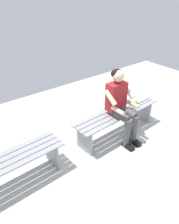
# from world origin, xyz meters

# --- Properties ---
(ground_plane) EXTENTS (10.00, 7.00, 0.04)m
(ground_plane) POSITION_xyz_m (1.08, 1.00, -0.02)
(ground_plane) COLOR #B2B2AD
(bench_near) EXTENTS (1.79, 0.48, 0.47)m
(bench_near) POSITION_xyz_m (0.00, 0.00, 0.36)
(bench_near) COLOR gray
(bench_near) RESTS_ON ground
(person_seated) EXTENTS (0.50, 0.69, 1.28)m
(person_seated) POSITION_xyz_m (0.04, 0.10, 0.71)
(person_seated) COLOR maroon
(person_seated) RESTS_ON ground
(apple) EXTENTS (0.09, 0.09, 0.09)m
(apple) POSITION_xyz_m (-0.47, 0.01, 0.52)
(apple) COLOR #72B738
(apple) RESTS_ON bench_near
(book_open) EXTENTS (0.42, 0.17, 0.02)m
(book_open) POSITION_xyz_m (-0.67, -0.06, 0.48)
(book_open) COLOR white
(book_open) RESTS_ON bench_near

